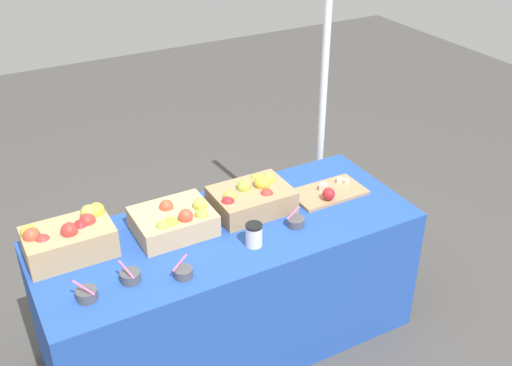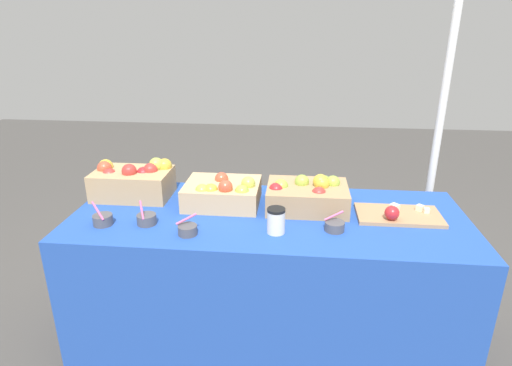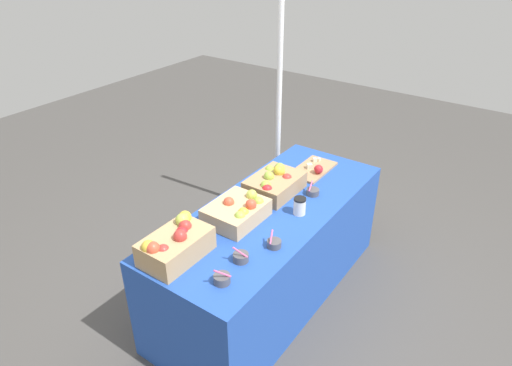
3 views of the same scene
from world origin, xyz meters
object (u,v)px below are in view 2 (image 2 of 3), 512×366
at_px(apple_crate_right, 307,195).
at_px(tent_pole, 437,142).
at_px(sample_bowl_far, 335,226).
at_px(cutting_board_front, 398,214).
at_px(apple_crate_middle, 223,193).
at_px(sample_bowl_near, 188,230).
at_px(apple_crate_left, 133,181).
at_px(sample_bowl_mid, 103,220).
at_px(coffee_cup, 276,221).
at_px(sample_bowl_extra, 147,219).

relative_size(apple_crate_right, tent_pole, 0.20).
xyz_separation_m(sample_bowl_far, tent_pole, (0.60, 0.67, 0.22)).
bearing_deg(apple_crate_right, cutting_board_front, -9.77).
bearing_deg(apple_crate_middle, sample_bowl_near, -106.17).
distance_m(apple_crate_left, sample_bowl_mid, 0.35).
height_order(apple_crate_right, tent_pole, tent_pole).
xyz_separation_m(apple_crate_left, sample_bowl_near, (0.39, -0.40, -0.06)).
height_order(apple_crate_left, tent_pole, tent_pole).
height_order(sample_bowl_mid, coffee_cup, coffee_cup).
relative_size(sample_bowl_far, sample_bowl_extra, 0.88).
height_order(cutting_board_front, coffee_cup, coffee_cup).
bearing_deg(sample_bowl_near, sample_bowl_far, 9.00).
distance_m(apple_crate_right, cutting_board_front, 0.44).
relative_size(apple_crate_left, sample_bowl_extra, 3.75).
distance_m(apple_crate_right, tent_pole, 0.86).
distance_m(sample_bowl_near, sample_bowl_mid, 0.41).
relative_size(cutting_board_front, sample_bowl_mid, 3.59).
distance_m(sample_bowl_near, tent_pole, 1.48).
bearing_deg(apple_crate_right, sample_bowl_near, -146.94).
height_order(sample_bowl_near, sample_bowl_mid, sample_bowl_mid).
distance_m(sample_bowl_mid, coffee_cup, 0.80).
relative_size(coffee_cup, tent_pole, 0.06).
relative_size(sample_bowl_near, coffee_cup, 0.82).
height_order(apple_crate_right, sample_bowl_near, apple_crate_right).
xyz_separation_m(sample_bowl_far, coffee_cup, (-0.26, -0.05, 0.04)).
height_order(apple_crate_right, sample_bowl_extra, apple_crate_right).
xyz_separation_m(apple_crate_left, tent_pole, (1.63, 0.37, 0.15)).
relative_size(sample_bowl_mid, coffee_cup, 0.95).
xyz_separation_m(cutting_board_front, sample_bowl_mid, (-1.36, -0.21, 0.01)).
height_order(apple_crate_left, apple_crate_middle, apple_crate_left).
bearing_deg(tent_pole, cutting_board_front, -119.71).
distance_m(cutting_board_front, tent_pole, 0.63).
relative_size(apple_crate_right, cutting_board_front, 1.00).
relative_size(sample_bowl_far, coffee_cup, 0.80).
xyz_separation_m(apple_crate_right, tent_pole, (0.72, 0.43, 0.17)).
bearing_deg(cutting_board_front, tent_pole, 60.29).
bearing_deg(sample_bowl_mid, sample_bowl_far, 2.54).
bearing_deg(tent_pole, sample_bowl_extra, -154.54).
xyz_separation_m(apple_crate_middle, sample_bowl_near, (-0.10, -0.34, -0.04)).
bearing_deg(apple_crate_right, tent_pole, 31.08).
relative_size(apple_crate_middle, tent_pole, 0.19).
height_order(apple_crate_right, cutting_board_front, apple_crate_right).
xyz_separation_m(cutting_board_front, sample_bowl_extra, (-1.16, -0.18, 0.01)).
bearing_deg(sample_bowl_mid, apple_crate_left, 86.82).
bearing_deg(coffee_cup, sample_bowl_extra, 177.65).
xyz_separation_m(apple_crate_middle, tent_pole, (1.14, 0.43, 0.18)).
xyz_separation_m(apple_crate_right, sample_bowl_near, (-0.52, -0.34, -0.05)).
height_order(apple_crate_left, sample_bowl_extra, apple_crate_left).
bearing_deg(apple_crate_right, coffee_cup, -115.93).
bearing_deg(apple_crate_middle, sample_bowl_mid, -150.83).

